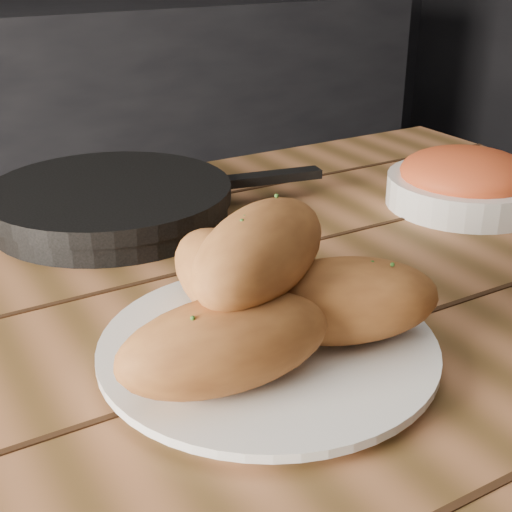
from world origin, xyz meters
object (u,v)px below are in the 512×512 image
at_px(skillet, 112,202).
at_px(bowl, 466,182).
at_px(table, 206,407).
at_px(bread_rolls, 264,293).
at_px(plate, 268,350).

height_order(skillet, bowl, bowl).
xyz_separation_m(table, bread_rolls, (0.01, -0.10, 0.17)).
distance_m(skillet, bowl, 0.46).
bearing_deg(plate, table, 100.36).
bearing_deg(skillet, bread_rolls, -90.99).
bearing_deg(bread_rolls, skillet, 89.01).
bearing_deg(table, plate, -79.64).
bearing_deg(skillet, bowl, -24.35).
relative_size(skillet, bowl, 2.13).
distance_m(bread_rolls, skillet, 0.39).
relative_size(bread_rolls, bowl, 1.44).
distance_m(plate, bowl, 0.46).
relative_size(table, bowl, 6.65).
distance_m(table, skillet, 0.32).
relative_size(bread_rolls, skillet, 0.68).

